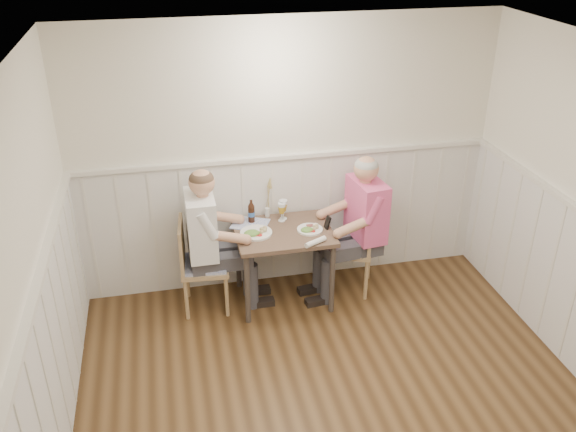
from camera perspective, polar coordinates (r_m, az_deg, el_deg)
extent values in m
cube|color=white|center=(5.74, -0.13, 5.51)|extent=(4.00, 0.04, 2.60)
cube|color=white|center=(3.76, -23.75, -9.98)|extent=(0.04, 4.50, 2.60)
cube|color=white|center=(3.28, 8.32, 12.14)|extent=(4.00, 4.50, 0.02)
cube|color=silver|center=(6.00, -0.09, -0.31)|extent=(3.98, 0.03, 1.30)
cube|color=silver|center=(4.16, -21.81, -17.17)|extent=(0.03, 4.48, 1.30)
cube|color=silver|center=(5.71, -0.06, 5.59)|extent=(3.98, 0.06, 0.04)
cube|color=silver|center=(3.74, -23.36, -9.70)|extent=(0.06, 4.48, 0.04)
cube|color=#4F3B2F|center=(5.60, -0.43, -1.54)|extent=(0.89, 0.70, 0.04)
cylinder|color=#3F3833|center=(5.49, -3.82, -6.87)|extent=(0.05, 0.05, 0.71)
cylinder|color=#3F3833|center=(5.99, -4.70, -3.71)|extent=(0.05, 0.05, 0.71)
cylinder|color=#3F3833|center=(5.63, 4.15, -5.91)|extent=(0.05, 0.05, 0.71)
cylinder|color=#3F3833|center=(6.12, 2.61, -2.91)|extent=(0.05, 0.05, 0.71)
cube|color=#997256|center=(5.95, 5.77, -2.92)|extent=(0.58, 0.58, 0.04)
cube|color=#596DBC|center=(5.93, 5.79, -2.61)|extent=(0.52, 0.52, 0.03)
cube|color=#997256|center=(5.82, 7.83, -0.95)|extent=(0.20, 0.42, 0.46)
cylinder|color=#997256|center=(5.91, 7.31, -5.97)|extent=(0.04, 0.04, 0.43)
cylinder|color=#997256|center=(5.93, 3.66, -5.63)|extent=(0.04, 0.04, 0.43)
cylinder|color=#997256|center=(6.22, 7.58, -4.09)|extent=(0.04, 0.04, 0.43)
cylinder|color=#997256|center=(6.25, 4.12, -3.77)|extent=(0.04, 0.04, 0.43)
cube|color=#997256|center=(5.69, -7.77, -4.71)|extent=(0.46, 0.46, 0.04)
cube|color=#596DBC|center=(5.68, -7.80, -4.40)|extent=(0.42, 0.42, 0.03)
cube|color=#997256|center=(5.58, -9.91, -2.69)|extent=(0.07, 0.43, 0.45)
cylinder|color=#997256|center=(5.98, -9.42, -5.75)|extent=(0.04, 0.04, 0.42)
cylinder|color=#997256|center=(5.97, -5.89, -5.54)|extent=(0.04, 0.04, 0.42)
cylinder|color=#997256|center=(5.67, -9.47, -7.75)|extent=(0.04, 0.04, 0.42)
cylinder|color=#997256|center=(5.67, -5.74, -7.54)|extent=(0.04, 0.04, 0.42)
cube|color=#3F3F47|center=(6.04, 6.83, -4.86)|extent=(0.51, 0.47, 0.47)
cube|color=#3F3F47|center=(5.81, 5.14, -2.77)|extent=(0.48, 0.43, 0.14)
cube|color=pink|center=(5.73, 7.18, 0.62)|extent=(0.31, 0.49, 0.57)
sphere|color=tan|center=(5.56, 7.42, 4.41)|extent=(0.23, 0.23, 0.23)
sphere|color=#A5A5A0|center=(5.55, 7.44, 4.71)|extent=(0.22, 0.22, 0.22)
cube|color=black|center=(5.58, 3.73, 0.09)|extent=(0.03, 0.07, 0.14)
cube|color=#3F3F47|center=(5.80, -7.51, -6.43)|extent=(0.46, 0.42, 0.47)
cube|color=#3F3F47|center=(5.66, -5.60, -3.71)|extent=(0.44, 0.38, 0.14)
cube|color=white|center=(5.47, -7.92, -0.81)|extent=(0.25, 0.46, 0.57)
sphere|color=tan|center=(5.29, -8.20, 3.12)|extent=(0.23, 0.23, 0.23)
sphere|color=#4C3828|center=(5.28, -8.22, 3.42)|extent=(0.22, 0.22, 0.22)
cylinder|color=white|center=(5.60, 2.06, -1.27)|extent=(0.24, 0.24, 0.02)
ellipsoid|color=#3F722D|center=(5.55, 1.78, -1.16)|extent=(0.12, 0.10, 0.04)
sphere|color=tan|center=(5.60, 2.57, -0.96)|extent=(0.03, 0.03, 0.03)
cube|color=brown|center=(5.64, 2.11, -0.88)|extent=(0.07, 0.04, 0.01)
cylinder|color=white|center=(5.65, 2.59, -0.76)|extent=(0.05, 0.05, 0.03)
cylinder|color=white|center=(5.54, -3.00, -1.58)|extent=(0.29, 0.29, 0.02)
ellipsoid|color=#3F722D|center=(5.49, -3.40, -1.45)|extent=(0.14, 0.12, 0.05)
sphere|color=tan|center=(5.54, -2.36, -1.19)|extent=(0.04, 0.04, 0.04)
cylinder|color=silver|center=(5.79, -0.44, -0.24)|extent=(0.07, 0.07, 0.01)
cylinder|color=silver|center=(5.77, -0.44, 0.15)|extent=(0.01, 0.01, 0.09)
cone|color=gold|center=(5.74, -0.45, 0.83)|extent=(0.08, 0.08, 0.08)
cylinder|color=silver|center=(5.71, -0.45, 1.32)|extent=(0.08, 0.08, 0.03)
cylinder|color=silver|center=(5.76, -0.59, -0.41)|extent=(0.07, 0.07, 0.01)
cylinder|color=silver|center=(5.74, -0.59, -0.04)|extent=(0.01, 0.01, 0.08)
cone|color=gold|center=(5.71, -0.60, 0.60)|extent=(0.07, 0.07, 0.07)
cylinder|color=silver|center=(5.68, -0.60, 1.06)|extent=(0.07, 0.07, 0.03)
cylinder|color=black|center=(5.71, -3.44, 0.16)|extent=(0.06, 0.06, 0.17)
cone|color=black|center=(5.66, -3.47, 1.09)|extent=(0.06, 0.06, 0.04)
cylinder|color=black|center=(5.65, -3.48, 1.35)|extent=(0.03, 0.03, 0.03)
cylinder|color=#315DA9|center=(5.71, -3.44, 0.21)|extent=(0.06, 0.06, 0.04)
cylinder|color=white|center=(5.36, 2.59, -2.44)|extent=(0.22, 0.14, 0.05)
cylinder|color=silver|center=(5.83, -1.95, 0.35)|extent=(0.05, 0.05, 0.09)
cylinder|color=tan|center=(5.76, -1.98, 1.70)|extent=(0.03, 0.03, 0.28)
cone|color=tan|center=(5.69, -2.01, 3.28)|extent=(0.04, 0.04, 0.10)
cube|color=#596DBC|center=(5.71, -3.56, -0.73)|extent=(0.41, 0.38, 0.01)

